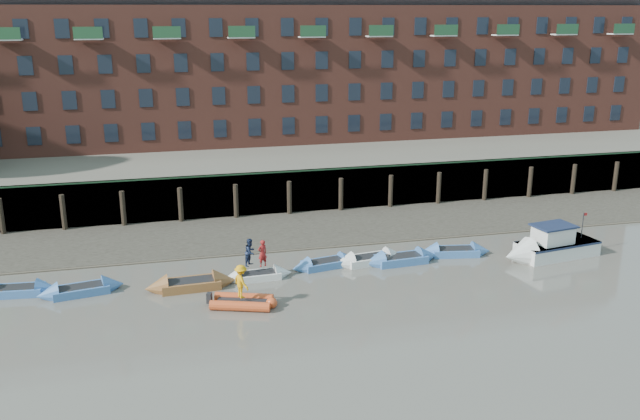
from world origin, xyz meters
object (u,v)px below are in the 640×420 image
object	(u,v)px
rowboat_6	(401,259)
person_rower_a	(262,253)
rowboat_1	(81,290)
rowboat_2	(191,284)
rowboat_3	(258,276)
rowboat_0	(16,291)
rowboat_5	(370,259)
rib_tender	(245,302)
person_rower_b	(250,252)
motor_launch	(543,248)
rowboat_7	(455,252)
person_rib_crew	(241,281)
rowboat_4	(325,264)

from	to	relation	value
rowboat_6	person_rower_a	xyz separation A→B (m)	(-8.58, -0.52, 1.33)
rowboat_1	rowboat_2	size ratio (longest dim) A/B	0.93
rowboat_3	person_rower_a	size ratio (longest dim) A/B	2.56
rowboat_0	rowboat_5	bearing A→B (deg)	4.95
rowboat_5	rowboat_2	bearing A→B (deg)	179.56
person_rower_a	rib_tender	bearing A→B (deg)	44.45
rowboat_1	person_rower_b	size ratio (longest dim) A/B	2.93
motor_launch	rowboat_6	bearing A→B (deg)	-17.20
rowboat_0	rowboat_6	xyz separation A→B (m)	(21.97, -0.45, 0.02)
rowboat_0	rowboat_5	world-z (taller)	rowboat_5
rowboat_3	motor_launch	world-z (taller)	motor_launch
rowboat_0	rowboat_6	world-z (taller)	rowboat_6
rowboat_1	rowboat_5	bearing A→B (deg)	-8.04
person_rower_b	rowboat_0	bearing A→B (deg)	124.52
rowboat_5	rib_tender	bearing A→B (deg)	-159.41
rowboat_7	motor_launch	bearing A→B (deg)	-9.69
rowboat_0	person_rower_a	distance (m)	13.49
rib_tender	person_rower_a	world-z (taller)	person_rower_a
rowboat_1	rowboat_6	size ratio (longest dim) A/B	0.97
rowboat_0	person_rower_b	size ratio (longest dim) A/B	2.82
rowboat_0	rib_tender	bearing A→B (deg)	-15.58
person_rower_b	person_rib_crew	distance (m)	3.98
rowboat_4	person_rower_a	world-z (taller)	person_rower_a
rowboat_4	rib_tender	bearing A→B (deg)	-151.63
rowboat_6	motor_launch	distance (m)	8.97
rowboat_7	rib_tender	bearing A→B (deg)	-152.14
rowboat_2	rib_tender	world-z (taller)	rowboat_2
rowboat_4	rowboat_7	distance (m)	8.45
rowboat_2	person_rower_a	xyz separation A→B (m)	(4.11, 0.44, 1.32)
rowboat_0	rib_tender	distance (m)	12.68
person_rib_crew	rowboat_5	bearing A→B (deg)	-85.70
rowboat_3	rowboat_6	xyz separation A→B (m)	(8.88, 0.46, 0.04)
rowboat_0	rowboat_7	xyz separation A→B (m)	(25.75, 0.05, 0.00)
rowboat_4	person_rib_crew	xyz separation A→B (m)	(-5.58, -4.48, 1.22)
rowboat_2	rib_tender	bearing A→B (deg)	-52.40
rowboat_6	rowboat_7	distance (m)	3.82
rowboat_4	rowboat_5	bearing A→B (deg)	-10.85
rowboat_1	person_rower_a	world-z (taller)	person_rower_a
rowboat_0	rowboat_4	bearing A→B (deg)	4.93
person_rower_a	person_rower_b	xyz separation A→B (m)	(-0.65, 0.31, 0.02)
rowboat_5	rowboat_7	xyz separation A→B (m)	(5.65, 0.08, -0.01)
person_rower_a	person_rower_b	world-z (taller)	person_rower_b
rowboat_0	rowboat_2	world-z (taller)	rowboat_2
rowboat_3	motor_launch	size ratio (longest dim) A/B	0.60
rib_tender	motor_launch	size ratio (longest dim) A/B	0.52
rowboat_5	rowboat_7	size ratio (longest dim) A/B	1.02
rowboat_1	rowboat_6	xyz separation A→B (m)	(18.55, 0.29, 0.01)
rowboat_6	person_rib_crew	world-z (taller)	person_rib_crew
rowboat_0	rowboat_3	size ratio (longest dim) A/B	1.12
rib_tender	motor_launch	distance (m)	19.16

